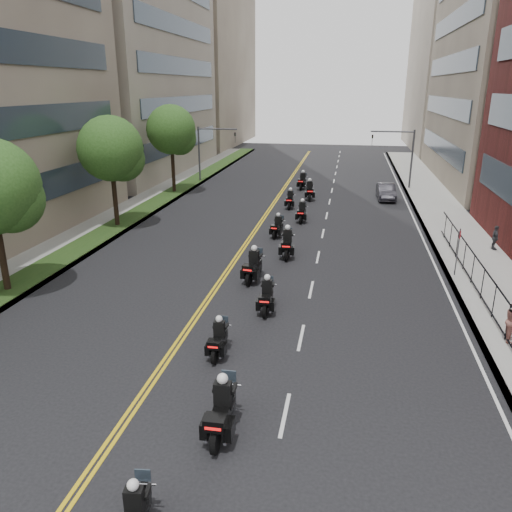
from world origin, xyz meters
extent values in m
cube|color=gray|center=(12.00, 25.00, 0.07)|extent=(4.00, 90.00, 0.15)
cube|color=gray|center=(-12.00, 25.00, 0.07)|extent=(4.00, 90.00, 0.15)
cube|color=#1E3C15|center=(-11.20, 25.00, 0.17)|extent=(2.00, 90.00, 0.04)
cube|color=#333F4C|center=(13.95, 48.00, 3.50)|extent=(0.12, 24.08, 1.80)
cube|color=#333F4C|center=(13.95, 48.00, 7.50)|extent=(0.12, 24.08, 1.80)
cube|color=#333F4C|center=(13.95, 48.00, 11.50)|extent=(0.12, 24.08, 1.80)
cube|color=#333F4C|center=(13.95, 48.00, 15.50)|extent=(0.12, 24.08, 1.80)
cube|color=gray|center=(21.50, 78.00, 13.00)|extent=(15.00, 28.00, 26.00)
cube|color=#333F4C|center=(-13.95, 17.00, 3.50)|extent=(0.12, 25.80, 1.80)
cube|color=#333F4C|center=(-13.95, 17.00, 7.50)|extent=(0.12, 25.80, 1.80)
cube|color=gray|center=(-22.00, 48.00, 17.00)|extent=(16.00, 28.00, 34.00)
cube|color=#333F4C|center=(-13.95, 48.00, 3.50)|extent=(0.12, 24.08, 1.80)
cube|color=#333F4C|center=(-13.95, 48.00, 7.50)|extent=(0.12, 24.08, 1.80)
cube|color=#333F4C|center=(-13.95, 48.00, 11.50)|extent=(0.12, 24.08, 1.80)
cube|color=#333F4C|center=(-13.95, 48.00, 15.50)|extent=(0.12, 24.08, 1.80)
cube|color=#796858|center=(-22.00, 78.00, 13.00)|extent=(16.00, 28.00, 26.00)
cube|color=black|center=(11.00, 12.00, 1.60)|extent=(0.05, 28.00, 0.05)
cube|color=black|center=(11.00, 12.00, 0.30)|extent=(0.05, 28.00, 0.05)
cylinder|color=black|center=(-11.20, 12.00, 2.42)|extent=(0.32, 0.32, 4.83)
sphere|color=#274F1A|center=(-10.60, 12.40, 4.49)|extent=(3.08, 3.08, 3.08)
cylinder|color=black|center=(-11.20, 24.00, 2.55)|extent=(0.32, 0.32, 5.11)
sphere|color=#274F1A|center=(-11.20, 24.00, 5.47)|extent=(4.40, 4.40, 4.40)
sphere|color=#274F1A|center=(-10.60, 24.40, 4.75)|extent=(3.08, 3.08, 3.08)
cylinder|color=black|center=(-11.20, 36.00, 2.69)|extent=(0.32, 0.32, 5.39)
sphere|color=#274F1A|center=(-11.20, 36.00, 5.78)|extent=(4.40, 4.40, 4.40)
sphere|color=#274F1A|center=(-10.60, 36.40, 5.00)|extent=(3.08, 3.08, 3.08)
cylinder|color=#3F3F44|center=(10.50, 42.00, 2.80)|extent=(0.18, 0.18, 5.60)
cylinder|color=#3F3F44|center=(8.50, 42.00, 5.40)|extent=(4.00, 0.14, 0.14)
imported|color=black|center=(6.70, 42.00, 4.60)|extent=(0.16, 0.20, 1.00)
cylinder|color=#3F3F44|center=(-10.50, 42.00, 2.80)|extent=(0.18, 0.18, 5.60)
cylinder|color=#3F3F44|center=(-8.50, 42.00, 5.40)|extent=(4.00, 0.14, 0.14)
imported|color=black|center=(-6.70, 42.00, 4.60)|extent=(0.16, 0.20, 1.00)
cylinder|color=black|center=(0.47, 0.80, 0.31)|extent=(0.20, 0.63, 0.62)
cube|color=black|center=(0.55, 0.12, 1.03)|extent=(0.43, 0.30, 0.57)
sphere|color=silver|center=(0.55, 0.13, 1.41)|extent=(0.27, 0.27, 0.27)
cylinder|color=black|center=(1.56, 3.04, 0.38)|extent=(0.17, 0.75, 0.75)
cylinder|color=black|center=(1.53, 4.81, 0.38)|extent=(0.17, 0.75, 0.75)
cube|color=black|center=(1.54, 3.93, 0.69)|extent=(0.49, 1.50, 0.44)
cube|color=silver|center=(1.54, 3.98, 0.43)|extent=(0.43, 0.62, 0.33)
cube|color=black|center=(1.56, 3.04, 0.95)|extent=(0.58, 0.47, 0.35)
cube|color=red|center=(1.56, 2.81, 0.93)|extent=(0.44, 0.04, 0.08)
cube|color=black|center=(1.54, 3.98, 1.24)|extent=(0.49, 0.32, 0.69)
sphere|color=silver|center=(1.54, 3.99, 1.70)|extent=(0.32, 0.32, 0.32)
cylinder|color=black|center=(0.34, 7.47, 0.31)|extent=(0.13, 0.62, 0.62)
cylinder|color=black|center=(0.32, 8.92, 0.31)|extent=(0.13, 0.62, 0.62)
cube|color=black|center=(0.33, 8.20, 0.56)|extent=(0.39, 1.23, 0.36)
cube|color=silver|center=(0.33, 8.24, 0.35)|extent=(0.35, 0.50, 0.27)
cube|color=black|center=(0.34, 7.47, 0.78)|extent=(0.47, 0.38, 0.29)
cube|color=red|center=(0.34, 7.28, 0.76)|extent=(0.36, 0.03, 0.06)
cube|color=black|center=(0.33, 8.24, 1.01)|extent=(0.40, 0.26, 0.56)
sphere|color=silver|center=(0.33, 8.25, 1.40)|extent=(0.26, 0.26, 0.26)
cylinder|color=black|center=(1.49, 11.49, 0.34)|extent=(0.17, 0.68, 0.68)
cylinder|color=black|center=(1.41, 13.08, 0.34)|extent=(0.17, 0.68, 0.68)
cube|color=black|center=(1.45, 12.28, 0.62)|extent=(0.48, 1.37, 0.40)
cube|color=silver|center=(1.44, 12.33, 0.39)|extent=(0.41, 0.57, 0.30)
cube|color=black|center=(1.49, 11.49, 0.86)|extent=(0.54, 0.44, 0.32)
cube|color=red|center=(1.50, 11.28, 0.84)|extent=(0.40, 0.05, 0.07)
cube|color=black|center=(1.44, 12.33, 1.12)|extent=(0.45, 0.30, 0.62)
sphere|color=silver|center=(1.44, 12.34, 1.54)|extent=(0.29, 0.29, 0.29)
cylinder|color=black|center=(0.10, 14.90, 0.37)|extent=(0.23, 0.76, 0.75)
cylinder|color=black|center=(0.28, 16.65, 0.37)|extent=(0.23, 0.76, 0.75)
cube|color=black|center=(0.19, 15.78, 0.68)|extent=(0.61, 1.52, 0.44)
cube|color=silver|center=(0.20, 15.83, 0.43)|extent=(0.48, 0.64, 0.33)
cube|color=black|center=(0.10, 14.90, 0.94)|extent=(0.62, 0.52, 0.35)
cube|color=red|center=(0.07, 14.67, 0.92)|extent=(0.44, 0.08, 0.08)
cube|color=black|center=(0.20, 15.83, 1.23)|extent=(0.51, 0.36, 0.68)
sphere|color=silver|center=(0.20, 15.84, 1.69)|extent=(0.32, 0.32, 0.32)
cylinder|color=black|center=(1.45, 18.97, 0.38)|extent=(0.20, 0.77, 0.76)
cylinder|color=black|center=(1.34, 20.75, 0.38)|extent=(0.20, 0.77, 0.76)
cube|color=black|center=(1.40, 19.86, 0.69)|extent=(0.56, 1.54, 0.45)
cube|color=silver|center=(1.39, 19.92, 0.44)|extent=(0.46, 0.64, 0.34)
cube|color=black|center=(1.45, 18.97, 0.96)|extent=(0.61, 0.50, 0.36)
cube|color=red|center=(1.47, 18.73, 0.94)|extent=(0.45, 0.06, 0.08)
cube|color=black|center=(1.39, 19.92, 1.25)|extent=(0.51, 0.34, 0.69)
sphere|color=silver|center=(1.39, 19.93, 1.72)|extent=(0.32, 0.32, 0.32)
cylinder|color=black|center=(0.18, 23.06, 0.32)|extent=(0.22, 0.66, 0.64)
cylinder|color=black|center=(0.39, 24.56, 0.32)|extent=(0.22, 0.66, 0.64)
cube|color=black|center=(0.28, 23.81, 0.59)|extent=(0.57, 1.32, 0.38)
cube|color=silver|center=(0.29, 23.86, 0.37)|extent=(0.43, 0.56, 0.28)
cube|color=black|center=(0.18, 23.06, 0.81)|extent=(0.54, 0.46, 0.30)
cube|color=red|center=(0.15, 22.87, 0.79)|extent=(0.38, 0.08, 0.07)
cube|color=black|center=(0.29, 23.86, 1.06)|extent=(0.45, 0.32, 0.59)
sphere|color=silver|center=(0.29, 23.87, 1.46)|extent=(0.27, 0.27, 0.27)
cylinder|color=black|center=(1.46, 27.17, 0.34)|extent=(0.15, 0.69, 0.68)
cylinder|color=black|center=(1.49, 28.78, 0.34)|extent=(0.15, 0.69, 0.68)
cube|color=black|center=(1.48, 27.98, 0.62)|extent=(0.45, 1.37, 0.40)
cube|color=silver|center=(1.48, 28.03, 0.39)|extent=(0.39, 0.56, 0.30)
cube|color=black|center=(1.46, 27.17, 0.87)|extent=(0.53, 0.43, 0.32)
cube|color=red|center=(1.46, 26.96, 0.85)|extent=(0.40, 0.04, 0.07)
cube|color=black|center=(1.48, 28.03, 1.13)|extent=(0.45, 0.29, 0.62)
sphere|color=silver|center=(1.48, 28.04, 1.55)|extent=(0.29, 0.29, 0.29)
cylinder|color=black|center=(0.12, 31.34, 0.33)|extent=(0.15, 0.67, 0.67)
cylinder|color=black|center=(0.08, 32.91, 0.33)|extent=(0.15, 0.67, 0.67)
cube|color=black|center=(0.10, 32.13, 0.61)|extent=(0.44, 1.34, 0.39)
cube|color=silver|center=(0.10, 32.18, 0.38)|extent=(0.39, 0.55, 0.30)
cube|color=black|center=(0.12, 31.34, 0.85)|extent=(0.52, 0.42, 0.32)
cube|color=red|center=(0.12, 31.13, 0.83)|extent=(0.39, 0.04, 0.07)
cube|color=black|center=(0.10, 32.18, 1.10)|extent=(0.44, 0.28, 0.61)
sphere|color=silver|center=(0.10, 32.18, 1.52)|extent=(0.29, 0.29, 0.29)
cylinder|color=black|center=(1.50, 34.73, 0.38)|extent=(0.24, 0.77, 0.76)
cylinder|color=black|center=(1.29, 36.49, 0.38)|extent=(0.24, 0.77, 0.76)
cube|color=black|center=(1.39, 35.61, 0.69)|extent=(0.64, 1.55, 0.44)
cube|color=silver|center=(1.38, 35.66, 0.43)|extent=(0.49, 0.66, 0.33)
cube|color=black|center=(1.50, 34.73, 0.96)|extent=(0.63, 0.53, 0.36)
cube|color=red|center=(1.52, 34.49, 0.93)|extent=(0.45, 0.09, 0.08)
cube|color=black|center=(1.38, 35.66, 1.25)|extent=(0.52, 0.37, 0.69)
sphere|color=silver|center=(1.38, 35.68, 1.71)|extent=(0.32, 0.32, 0.32)
cylinder|color=black|center=(0.26, 39.45, 0.36)|extent=(0.21, 0.74, 0.73)
cylinder|color=black|center=(0.41, 41.15, 0.36)|extent=(0.21, 0.74, 0.73)
cube|color=black|center=(0.34, 40.30, 0.66)|extent=(0.57, 1.48, 0.43)
cube|color=silver|center=(0.34, 40.35, 0.42)|extent=(0.45, 0.62, 0.32)
cube|color=black|center=(0.26, 39.45, 0.92)|extent=(0.59, 0.49, 0.34)
cube|color=red|center=(0.25, 39.22, 0.90)|extent=(0.43, 0.07, 0.07)
cube|color=black|center=(0.34, 40.35, 1.20)|extent=(0.49, 0.34, 0.66)
sphere|color=silver|center=(0.34, 40.36, 1.65)|extent=(0.31, 0.31, 0.31)
imported|color=black|center=(8.00, 36.88, 0.68)|extent=(1.60, 4.20, 1.37)
imported|color=#38393E|center=(13.50, 22.89, 0.89)|extent=(0.39, 0.88, 1.48)
camera|label=1|loc=(4.67, -7.71, 9.45)|focal=35.00mm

